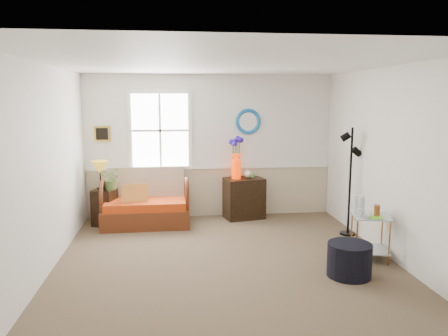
{
  "coord_description": "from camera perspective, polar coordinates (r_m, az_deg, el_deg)",
  "views": [
    {
      "loc": [
        -0.68,
        -5.43,
        2.18
      ],
      "look_at": [
        0.03,
        0.58,
        1.2
      ],
      "focal_mm": 35.0,
      "sensor_mm": 36.0,
      "label": 1
    }
  ],
  "objects": [
    {
      "name": "window",
      "position": [
        7.93,
        -8.34,
        4.87
      ],
      "size": [
        1.14,
        0.06,
        1.44
      ],
      "primitive_type": null,
      "color": "white",
      "rests_on": "walls"
    },
    {
      "name": "picture",
      "position": [
        8.03,
        -15.64,
        4.33
      ],
      "size": [
        0.28,
        0.03,
        0.28
      ],
      "primitive_type": "cube",
      "color": "#AE852D",
      "rests_on": "walls"
    },
    {
      "name": "ottoman",
      "position": [
        5.7,
        16.05,
        -11.45
      ],
      "size": [
        0.67,
        0.67,
        0.42
      ],
      "primitive_type": "cylinder",
      "rotation": [
        0.0,
        0.0,
        0.3
      ],
      "color": "black",
      "rests_on": "floor"
    },
    {
      "name": "mirror",
      "position": [
        8.05,
        3.17,
        6.08
      ],
      "size": [
        0.47,
        0.07,
        0.47
      ],
      "primitive_type": "torus",
      "rotation": [
        1.57,
        0.0,
        0.0
      ],
      "color": "#1B7CC0",
      "rests_on": "walls"
    },
    {
      "name": "loveseat",
      "position": [
        7.62,
        -10.21,
        -3.89
      ],
      "size": [
        1.47,
        0.85,
        0.96
      ],
      "primitive_type": null,
      "rotation": [
        0.0,
        0.0,
        0.01
      ],
      "color": "maroon",
      "rests_on": "floor"
    },
    {
      "name": "floor",
      "position": [
        5.89,
        0.39,
        -12.53
      ],
      "size": [
        4.5,
        5.0,
        0.01
      ],
      "primitive_type": "cube",
      "color": "brown",
      "rests_on": "ground"
    },
    {
      "name": "chair_rail",
      "position": [
        8.03,
        -1.8,
        0.13
      ],
      "size": [
        4.46,
        0.04,
        0.06
      ],
      "primitive_type": "cube",
      "color": "white",
      "rests_on": "walls"
    },
    {
      "name": "potted_plant",
      "position": [
        7.69,
        -14.41,
        -1.64
      ],
      "size": [
        0.38,
        0.41,
        0.3
      ],
      "primitive_type": "imported",
      "rotation": [
        0.0,
        0.0,
        -0.07
      ],
      "color": "#5C8745",
      "rests_on": "lamp_stand"
    },
    {
      "name": "table_lamp",
      "position": [
        7.7,
        -15.86,
        -0.95
      ],
      "size": [
        0.37,
        0.37,
        0.5
      ],
      "primitive_type": null,
      "rotation": [
        0.0,
        0.0,
        -0.47
      ],
      "color": "gold",
      "rests_on": "lamp_stand"
    },
    {
      "name": "floor_lamp",
      "position": [
        7.19,
        16.14,
        -1.75
      ],
      "size": [
        0.33,
        0.33,
        1.72
      ],
      "primitive_type": null,
      "rotation": [
        0.0,
        0.0,
        -0.41
      ],
      "color": "black",
      "rests_on": "floor"
    },
    {
      "name": "tabletop_items",
      "position": [
        6.17,
        18.29,
        -4.73
      ],
      "size": [
        0.42,
        0.42,
        0.25
      ],
      "primitive_type": null,
      "rotation": [
        0.0,
        0.0,
        -0.02
      ],
      "color": "silver",
      "rests_on": "side_table"
    },
    {
      "name": "ceiling",
      "position": [
        5.49,
        0.42,
        13.56
      ],
      "size": [
        4.5,
        5.0,
        0.01
      ],
      "primitive_type": "cube",
      "color": "white",
      "rests_on": "walls"
    },
    {
      "name": "walls",
      "position": [
        5.55,
        0.41,
        0.05
      ],
      "size": [
        4.51,
        5.01,
        2.6
      ],
      "color": "silver",
      "rests_on": "floor"
    },
    {
      "name": "flower_vase",
      "position": [
        7.83,
        1.61,
        1.31
      ],
      "size": [
        0.29,
        0.29,
        0.74
      ],
      "primitive_type": null,
      "rotation": [
        0.0,
        0.0,
        0.48
      ],
      "color": "#EA2D00",
      "rests_on": "cabinet"
    },
    {
      "name": "side_table",
      "position": [
        6.3,
        18.5,
        -8.57
      ],
      "size": [
        0.59,
        0.59,
        0.62
      ],
      "primitive_type": null,
      "rotation": [
        0.0,
        0.0,
        -0.24
      ],
      "color": "#B27733",
      "rests_on": "floor"
    },
    {
      "name": "wainscot",
      "position": [
        8.13,
        -1.79,
        -3.13
      ],
      "size": [
        4.46,
        0.02,
        0.9
      ],
      "primitive_type": "cube",
      "color": "#BEAB8A",
      "rests_on": "walls"
    },
    {
      "name": "lamp_stand",
      "position": [
        7.82,
        -15.31,
        -4.98
      ],
      "size": [
        0.45,
        0.45,
        0.63
      ],
      "primitive_type": null,
      "rotation": [
        0.0,
        0.0,
        -0.33
      ],
      "color": "#301D0F",
      "rests_on": "floor"
    },
    {
      "name": "cabinet",
      "position": [
        7.98,
        2.64,
        -3.96
      ],
      "size": [
        0.77,
        0.58,
        0.74
      ],
      "primitive_type": null,
      "rotation": [
        0.0,
        0.0,
        0.21
      ],
      "color": "#301D0F",
      "rests_on": "floor"
    },
    {
      "name": "throw_pillow",
      "position": [
        7.52,
        -11.58,
        -3.7
      ],
      "size": [
        0.45,
        0.18,
        0.43
      ],
      "primitive_type": null,
      "rotation": [
        0.0,
        0.0,
        0.18
      ],
      "color": "#C5551C",
      "rests_on": "loveseat"
    }
  ]
}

